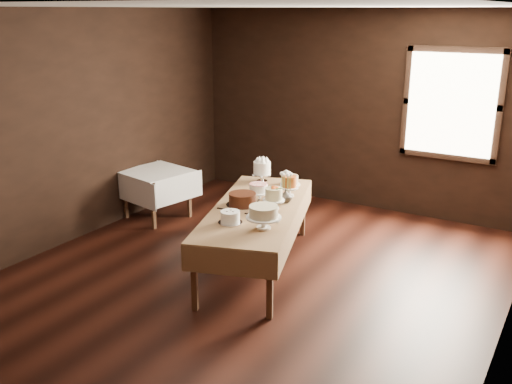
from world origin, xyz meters
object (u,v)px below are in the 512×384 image
object	(u,v)px
side_table	(156,176)
cake_cream	(264,218)
cake_flowers	(274,199)
cake_swirl	(230,218)
cake_chocolate	(242,200)
cake_lattice	(259,189)
cake_caramel	(289,187)
cake_server_d	(281,200)
cake_speckled	(290,180)
cake_meringue	(262,172)
cake_server_a	(260,215)
display_table	(256,211)
cake_server_e	(230,211)
flower_vase	(286,196)
cake_server_b	(276,221)
cake_server_c	(260,197)

from	to	relation	value
side_table	cake_cream	xyz separation A→B (m)	(2.40, -1.20, 0.23)
cake_flowers	cake_swirl	distance (m)	0.63
cake_chocolate	cake_cream	distance (m)	0.73
cake_cream	cake_lattice	bearing A→B (deg)	123.18
cake_caramel	cake_server_d	world-z (taller)	cake_caramel
cake_speckled	cake_cream	distance (m)	1.52
cake_meringue	cake_server_a	distance (m)	1.23
display_table	cake_swirl	xyz separation A→B (m)	(0.03, -0.56, 0.11)
cake_server_e	cake_server_a	bearing A→B (deg)	5.02
cake_meringue	flower_vase	distance (m)	0.83
cake_server_a	cake_server_e	size ratio (longest dim) A/B	1.00
display_table	cake_swirl	bearing A→B (deg)	-86.99
cake_lattice	cake_caramel	size ratio (longest dim) A/B	1.19
cake_meringue	cake_server_d	world-z (taller)	cake_meringue
cake_speckled	cake_cream	world-z (taller)	cake_cream
cake_flowers	cake_server_b	bearing A→B (deg)	-56.22
cake_meringue	cake_server_b	size ratio (longest dim) A/B	1.25
side_table	display_table	bearing A→B (deg)	-18.73
cake_server_b	cake_caramel	bearing A→B (deg)	160.13
cake_server_a	cake_chocolate	bearing A→B (deg)	138.18
cake_flowers	cake_cream	xyz separation A→B (m)	(0.20, -0.56, 0.00)
display_table	cake_cream	world-z (taller)	cake_cream
cake_caramel	cake_server_c	distance (m)	0.35
cake_speckled	cake_server_a	xyz separation A→B (m)	(0.24, -1.14, -0.05)
cake_speckled	cake_server_e	distance (m)	1.19
cake_lattice	cake_swirl	xyz separation A→B (m)	(0.27, -1.01, 0.01)
cake_meringue	cake_server_e	size ratio (longest dim) A/B	1.25
cake_lattice	cake_server_d	size ratio (longest dim) A/B	1.26
cake_cream	cake_meringue	bearing A→B (deg)	120.93
display_table	cake_flowers	world-z (taller)	cake_flowers
cake_flowers	cake_server_a	size ratio (longest dim) A/B	1.08
cake_swirl	cake_server_d	world-z (taller)	cake_swirl
cake_meringue	cake_lattice	xyz separation A→B (m)	(0.19, -0.40, -0.08)
display_table	cake_lattice	world-z (taller)	cake_lattice
cake_server_a	cake_lattice	bearing A→B (deg)	108.81
cake_server_c	cake_server_e	xyz separation A→B (m)	(-0.04, -0.56, 0.00)
cake_lattice	cake_flowers	xyz separation A→B (m)	(0.43, -0.41, 0.06)
flower_vase	cake_caramel	bearing A→B (deg)	108.35
cake_meringue	cake_server_c	size ratio (longest dim) A/B	1.25
side_table	cake_swirl	xyz separation A→B (m)	(2.04, -1.24, 0.18)
cake_meringue	cake_flowers	size ratio (longest dim) A/B	1.16
cake_chocolate	cake_server_a	xyz separation A→B (m)	(0.33, -0.18, -0.06)
cake_lattice	cake_server_e	distance (m)	0.71
cake_meringue	cake_cream	bearing A→B (deg)	-59.07
cake_cream	cake_server_b	bearing A→B (deg)	88.03
side_table	flower_vase	world-z (taller)	flower_vase
display_table	cake_caramel	size ratio (longest dim) A/B	9.81
cake_server_e	display_table	bearing A→B (deg)	54.53
flower_vase	cake_server_d	bearing A→B (deg)	160.46
side_table	flower_vase	size ratio (longest dim) A/B	6.34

